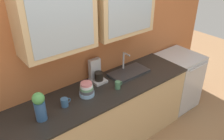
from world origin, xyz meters
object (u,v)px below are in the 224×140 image
(sink_faucet, at_px, (129,72))
(bowl_stack, at_px, (87,90))
(vase, at_px, (40,106))
(coffee_maker, at_px, (97,73))
(dishwasher, at_px, (177,80))
(cup_near_sink, at_px, (118,85))
(cup_near_bowls, at_px, (65,102))

(sink_faucet, relative_size, bowl_stack, 3.10)
(vase, relative_size, coffee_maker, 1.10)
(vase, xyz_separation_m, dishwasher, (2.32, 0.04, -0.62))
(cup_near_sink, xyz_separation_m, coffee_maker, (-0.10, 0.31, 0.06))
(bowl_stack, xyz_separation_m, coffee_maker, (0.28, 0.19, 0.03))
(bowl_stack, bearing_deg, cup_near_bowls, -176.48)
(coffee_maker, bearing_deg, cup_near_sink, -72.86)
(sink_faucet, relative_size, cup_near_sink, 5.16)
(cup_near_bowls, distance_m, dishwasher, 2.09)
(bowl_stack, bearing_deg, coffee_maker, 34.90)
(bowl_stack, height_order, dishwasher, bowl_stack)
(sink_faucet, height_order, dishwasher, sink_faucet)
(bowl_stack, relative_size, vase, 0.55)
(bowl_stack, distance_m, coffee_maker, 0.34)
(sink_faucet, bearing_deg, cup_near_sink, -151.21)
(cup_near_sink, distance_m, dishwasher, 1.45)
(bowl_stack, relative_size, dishwasher, 0.19)
(cup_near_bowls, bearing_deg, vase, -170.45)
(sink_faucet, height_order, vase, vase)
(vase, bearing_deg, dishwasher, 1.07)
(bowl_stack, relative_size, cup_near_sink, 1.66)
(sink_faucet, distance_m, cup_near_bowls, 1.02)
(sink_faucet, xyz_separation_m, cup_near_bowls, (-1.02, -0.09, 0.03))
(sink_faucet, height_order, bowl_stack, sink_faucet)
(sink_faucet, xyz_separation_m, vase, (-1.31, -0.14, 0.15))
(vase, relative_size, cup_near_sink, 3.00)
(cup_near_sink, xyz_separation_m, dishwasher, (1.36, 0.09, -0.50))
(sink_faucet, distance_m, vase, 1.32)
(cup_near_bowls, xyz_separation_m, dishwasher, (2.03, -0.01, -0.50))
(bowl_stack, distance_m, dishwasher, 1.81)
(vase, xyz_separation_m, coffee_maker, (0.86, 0.26, -0.06))
(dishwasher, bearing_deg, vase, -178.93)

